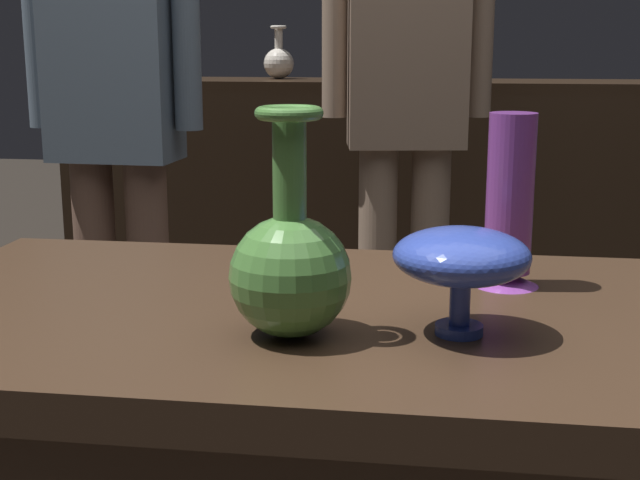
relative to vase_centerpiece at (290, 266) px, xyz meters
name	(u,v)px	position (x,y,z in m)	size (l,w,h in m)	color
back_display_shelf	(414,214)	(0.05, 2.32, -0.39)	(2.60, 0.40, 0.99)	black
vase_centerpiece	(290,266)	(0.00, 0.00, 0.00)	(0.14, 0.14, 0.26)	#477A38
vase_tall_behind	(462,258)	(0.19, 0.03, 0.01)	(0.16, 0.16, 0.12)	#2D429E
vase_left_accent	(509,207)	(0.26, 0.25, 0.03)	(0.09, 0.09, 0.24)	#7A388E
shelf_vase_left	(279,61)	(-0.47, 2.37, 0.17)	(0.11, 0.11, 0.20)	silver
shelf_vase_center	(418,50)	(0.05, 2.37, 0.21)	(0.13, 0.13, 0.19)	gray
shelf_vase_far_left	(134,48)	(-0.99, 2.25, 0.22)	(0.07, 0.07, 0.23)	red
visitor_near_left	(114,97)	(-0.68, 1.24, 0.11)	(0.47, 0.19, 1.68)	brown
visitor_center_back	(407,86)	(0.05, 1.53, 0.12)	(0.46, 0.23, 1.70)	#846B56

